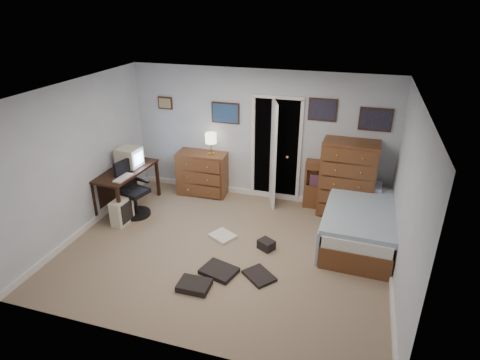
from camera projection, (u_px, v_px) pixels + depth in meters
name	position (u px, v px, depth m)	size (l,w,h in m)	color
floor	(225.00, 250.00, 6.37)	(5.00, 4.00, 0.02)	gray
computer_desk	(122.00, 178.00, 7.42)	(0.69, 1.37, 0.77)	black
crt_monitor	(129.00, 157.00, 7.36)	(0.42, 0.39, 0.37)	beige
keyboard	(123.00, 178.00, 6.96)	(0.15, 0.41, 0.02)	beige
pc_tower	(122.00, 211.00, 7.01)	(0.23, 0.44, 0.46)	beige
office_chair	(132.00, 195.00, 7.23)	(0.60, 0.60, 1.03)	black
media_stack	(156.00, 161.00, 8.67)	(0.16, 0.16, 0.81)	maroon
low_dresser	(203.00, 173.00, 8.01)	(0.98, 0.49, 0.87)	brown
table_lamp	(211.00, 139.00, 7.65)	(0.23, 0.23, 0.42)	gold
doorway	(279.00, 145.00, 7.83)	(0.96, 1.12, 2.05)	black
tall_dresser	(348.00, 179.00, 7.14)	(0.95, 0.56, 1.40)	brown
headboard_bookcase	(332.00, 185.00, 7.39)	(1.03, 0.30, 0.92)	brown
bed	(359.00, 222.00, 6.52)	(1.16, 2.08, 0.67)	brown
wall_posters	(289.00, 113.00, 7.20)	(4.38, 0.04, 0.60)	#331E11
floor_clutter	(227.00, 265.00, 5.93)	(1.36, 1.71, 0.15)	black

